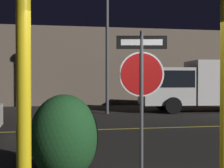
# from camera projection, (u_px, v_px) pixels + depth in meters

# --- Properties ---
(road_center_stripe) EXTENTS (43.50, 0.12, 0.01)m
(road_center_stripe) POSITION_uv_depth(u_px,v_px,m) (85.00, 130.00, 10.71)
(road_center_stripe) COLOR gold
(road_center_stripe) RESTS_ON ground_plane
(stop_sign) EXTENTS (0.83, 0.17, 2.55)m
(stop_sign) POSITION_uv_depth(u_px,v_px,m) (142.00, 77.00, 5.16)
(stop_sign) COLOR #4C4C51
(stop_sign) RESTS_ON ground_plane
(yellow_pole_left) EXTENTS (0.16, 0.16, 3.23)m
(yellow_pole_left) POSITION_uv_depth(u_px,v_px,m) (24.00, 92.00, 3.45)
(yellow_pole_left) COLOR yellow
(yellow_pole_left) RESTS_ON ground_plane
(yellow_pole_right) EXTENTS (0.11, 0.11, 2.96)m
(yellow_pole_right) POSITION_uv_depth(u_px,v_px,m) (224.00, 100.00, 4.13)
(yellow_pole_right) COLOR yellow
(yellow_pole_right) RESTS_ON ground_plane
(hedge_bush_2) EXTENTS (1.19, 1.11, 1.49)m
(hedge_bush_2) POSITION_uv_depth(u_px,v_px,m) (64.00, 137.00, 5.42)
(hedge_bush_2) COLOR #19421E
(hedge_bush_2) RESTS_ON ground_plane
(delivery_truck) EXTENTS (7.26, 2.73, 2.74)m
(delivery_truck) POSITION_uv_depth(u_px,v_px,m) (204.00, 83.00, 16.92)
(delivery_truck) COLOR silver
(delivery_truck) RESTS_ON ground_plane
(street_lamp) EXTENTS (0.50, 0.50, 6.64)m
(street_lamp) POSITION_uv_depth(u_px,v_px,m) (107.00, 23.00, 15.62)
(street_lamp) COLOR #4C4C51
(street_lamp) RESTS_ON ground_plane
(building_backdrop) EXTENTS (38.27, 3.82, 5.24)m
(building_backdrop) POSITION_uv_depth(u_px,v_px,m) (36.00, 67.00, 21.96)
(building_backdrop) COLOR #6B5B4C
(building_backdrop) RESTS_ON ground_plane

